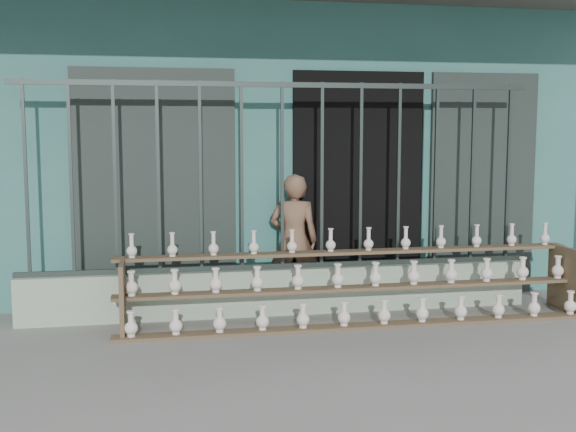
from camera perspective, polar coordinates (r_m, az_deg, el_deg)
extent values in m
plane|color=slate|center=(5.93, 1.85, -10.77)|extent=(60.00, 60.00, 0.00)
cube|color=#336C66|center=(9.90, -3.60, 5.65)|extent=(7.00, 5.00, 3.20)
cube|color=black|center=(7.67, 5.47, 2.34)|extent=(1.40, 0.12, 2.40)
cube|color=black|center=(7.32, -10.43, 2.05)|extent=(1.60, 0.08, 2.40)
cube|color=black|center=(8.13, 15.07, 2.39)|extent=(1.20, 0.08, 2.40)
cube|color=#9EB299|center=(7.10, -0.46, -5.94)|extent=(5.00, 0.20, 0.45)
cube|color=#283330|center=(6.92, -20.00, 2.74)|extent=(0.03, 0.03, 1.80)
cube|color=#283330|center=(6.87, -16.77, 2.83)|extent=(0.03, 0.03, 1.80)
cube|color=#283330|center=(6.84, -13.50, 2.91)|extent=(0.03, 0.03, 1.80)
cube|color=#283330|center=(6.83, -10.22, 2.99)|extent=(0.03, 0.03, 1.80)
cube|color=#283330|center=(6.85, -6.94, 3.05)|extent=(0.03, 0.03, 1.80)
cube|color=#283330|center=(6.89, -3.68, 3.11)|extent=(0.03, 0.03, 1.80)
cube|color=#283330|center=(6.94, -0.47, 3.15)|extent=(0.03, 0.03, 1.80)
cube|color=#283330|center=(7.03, 2.68, 3.19)|extent=(0.03, 0.03, 1.80)
cube|color=#283330|center=(7.13, 5.75, 3.21)|extent=(0.03, 0.03, 1.80)
cube|color=#283330|center=(7.25, 8.73, 3.23)|extent=(0.03, 0.03, 1.80)
cube|color=#283330|center=(7.39, 11.59, 3.23)|extent=(0.03, 0.03, 1.80)
cube|color=#283330|center=(7.55, 14.35, 3.23)|extent=(0.03, 0.03, 1.80)
cube|color=#283330|center=(7.72, 16.99, 3.22)|extent=(0.03, 0.03, 1.80)
cube|color=#283330|center=(6.95, -0.47, 10.34)|extent=(5.00, 0.04, 0.05)
cube|color=#283330|center=(7.05, -0.46, -3.96)|extent=(5.00, 0.04, 0.05)
cube|color=brown|center=(6.69, 6.01, -8.64)|extent=(4.50, 0.18, 0.03)
cube|color=brown|center=(6.85, 5.43, -5.68)|extent=(4.50, 0.18, 0.03)
cube|color=brown|center=(7.03, 4.89, -2.86)|extent=(4.50, 0.18, 0.03)
cube|color=brown|center=(6.59, -12.94, -6.27)|extent=(0.04, 0.55, 0.64)
cube|color=brown|center=(7.72, 21.00, -4.65)|extent=(0.04, 0.55, 0.64)
imported|color=brown|center=(7.34, 0.47, -1.94)|extent=(0.55, 0.41, 1.35)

